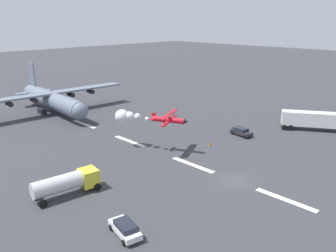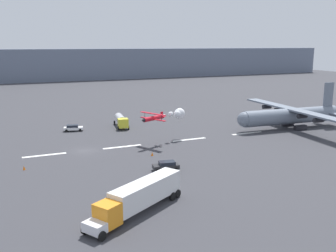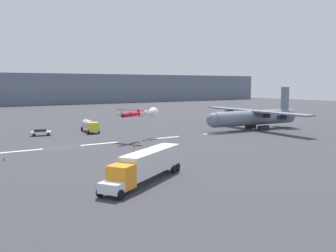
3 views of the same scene
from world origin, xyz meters
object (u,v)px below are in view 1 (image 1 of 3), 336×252
at_px(stunt_biplane_red, 136,117).
at_px(traffic_cone_far, 209,144).
at_px(airport_staff_sedan, 125,228).
at_px(followme_car_yellow, 241,131).
at_px(fuel_tanker_truck, 67,183).
at_px(semi_truck_orange, 319,120).
at_px(cargo_transport_plane, 54,100).

relative_size(stunt_biplane_red, traffic_cone_far, 16.05).
distance_m(stunt_biplane_red, airport_staff_sedan, 25.63).
bearing_deg(followme_car_yellow, traffic_cone_far, 84.22).
relative_size(stunt_biplane_red, followme_car_yellow, 2.65).
relative_size(followme_car_yellow, airport_staff_sedan, 0.96).
distance_m(fuel_tanker_truck, followme_car_yellow, 35.56).
bearing_deg(stunt_biplane_red, followme_car_yellow, -116.61).
bearing_deg(semi_truck_orange, traffic_cone_far, 65.26).
bearing_deg(cargo_transport_plane, airport_staff_sedan, 159.46).
xyz_separation_m(stunt_biplane_red, followme_car_yellow, (-9.21, -18.39, -4.77)).
height_order(cargo_transport_plane, followme_car_yellow, cargo_transport_plane).
xyz_separation_m(stunt_biplane_red, fuel_tanker_truck, (-6.43, 17.04, -3.85)).
height_order(cargo_transport_plane, fuel_tanker_truck, cargo_transport_plane).
bearing_deg(airport_staff_sedan, traffic_cone_far, -69.58).
xyz_separation_m(cargo_transport_plane, semi_truck_orange, (-49.22, -30.78, -1.17)).
distance_m(stunt_biplane_red, semi_truck_orange, 37.05).
height_order(stunt_biplane_red, traffic_cone_far, stunt_biplane_red).
bearing_deg(followme_car_yellow, semi_truck_orange, -124.80).
xyz_separation_m(fuel_tanker_truck, airport_staff_sedan, (-11.91, 0.22, -0.92)).
height_order(cargo_transport_plane, stunt_biplane_red, cargo_transport_plane).
xyz_separation_m(semi_truck_orange, fuel_tanker_truck, (12.15, 48.91, -0.40)).
distance_m(cargo_transport_plane, fuel_tanker_truck, 41.30).
distance_m(semi_truck_orange, airport_staff_sedan, 49.15).
bearing_deg(semi_truck_orange, cargo_transport_plane, 32.02).
relative_size(cargo_transport_plane, stunt_biplane_red, 3.00).
height_order(cargo_transport_plane, traffic_cone_far, cargo_transport_plane).
bearing_deg(cargo_transport_plane, semi_truck_orange, -147.98).
xyz_separation_m(followme_car_yellow, airport_staff_sedan, (-9.12, 35.66, 0.00)).
bearing_deg(stunt_biplane_red, airport_staff_sedan, 136.72).
height_order(cargo_transport_plane, semi_truck_orange, cargo_transport_plane).
bearing_deg(fuel_tanker_truck, traffic_cone_far, -94.07).
bearing_deg(cargo_transport_plane, followme_car_yellow, -156.53).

